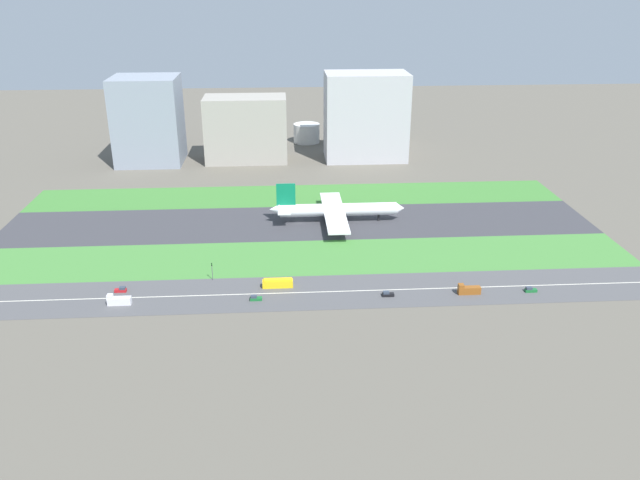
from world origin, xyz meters
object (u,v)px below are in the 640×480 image
Objects in this scene: car_1 at (255,298)px; office_tower at (366,117)px; traffic_light at (212,270)px; fuel_tank_centre at (347,130)px; bus_0 at (278,283)px; airliner at (335,210)px; car_0 at (388,294)px; car_2 at (121,290)px; truck_0 at (468,290)px; fuel_tank_west at (307,133)px; truck_1 at (119,300)px; car_3 at (530,290)px; terminal_building at (148,120)px; hangar_building at (246,129)px; fuel_tank_east at (387,130)px.

office_tower is at bearing -108.80° from car_1.
fuel_tank_centre reaches higher than traffic_light.
bus_0 is 0.65× the size of fuel_tank_centre.
car_0 is (12.92, -78.00, -5.31)m from airliner.
truck_0 is at bearing -4.40° from car_2.
airliner is 119.59m from office_tower.
bus_0 is 0.63× the size of fuel_tank_west.
truck_1 is 49.27m from car_1.
airliner is 159.13m from fuel_tank_west.
car_3 is at bearing -8.51° from traffic_light.
traffic_light is (-120.27, 17.99, 3.37)m from car_3.
fuel_tank_centre is at bearing -79.31° from car_3.
hangar_building is (60.35, 0.00, -6.37)m from terminal_building.
bus_0 is at bearing -109.11° from fuel_tank_east.
terminal_building is (-20.36, 182.00, 25.73)m from car_2.
car_0 is 237.85m from fuel_tank_west.
terminal_building reaches higher than truck_0.
bus_0 is 0.22× the size of terminal_building.
truck_1 is 273.39m from fuel_tank_east.
car_2 is (-130.01, 10.00, -0.75)m from truck_0.
truck_0 reaches higher than bus_0.
terminal_building is 136.42m from office_tower.
car_3 is at bearing -86.08° from fuel_tank_east.
truck_1 reaches higher than car_1.
hangar_building is at bearing -146.89° from fuel_tank_centre.
truck_0 is (30.46, -0.00, 0.75)m from car_0.
truck_0 is at bearing -180.00° from truck_1.
airliner is 86.05m from car_1.
car_0 is 0.09× the size of hangar_building.
bus_0 is at bearing -95.39° from fuel_tank_west.
airliner is at bearing 48.47° from traffic_light.
hangar_building is 0.94× the size of office_tower.
hangar_building is (39.98, 182.00, 19.37)m from car_2.
car_3 is 224.01m from hangar_building.
truck_1 is at bearing -101.36° from hangar_building.
fuel_tank_west is at bearing -97.13° from car_1.
truck_0 is at bearing -8.00° from bus_0.
fuel_tank_east is at bearing 58.79° from car_2.
fuel_tank_west is at bearing 24.09° from terminal_building.
bus_0 is (-94.86, 10.00, 0.90)m from car_3.
office_tower reaches higher than car_1.
fuel_tank_east reaches higher than car_2.
fuel_tank_east is at bearing -119.87° from truck_1.
terminal_building is 2.90× the size of fuel_tank_west.
car_0 and car_2 have the same top height.
car_2 is at bearing -11.16° from car_1.
terminal_building reaches higher than traffic_light.
truck_1 is (-152.34, -0.00, 0.75)m from car_3.
fuel_tank_west is 28.75m from fuel_tank_centre.
terminal_building is 138.16m from fuel_tank_centre.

